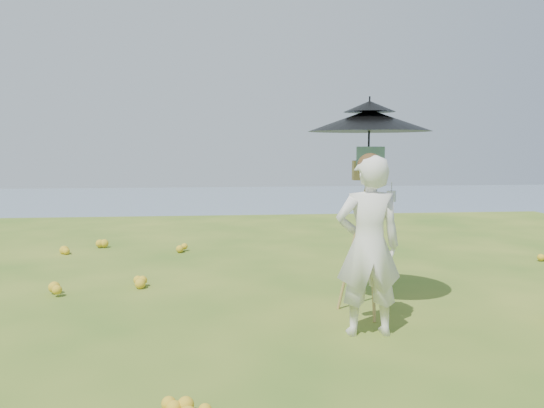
{
  "coord_description": "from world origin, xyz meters",
  "views": [
    {
      "loc": [
        -0.99,
        -5.67,
        1.65
      ],
      "look_at": [
        -0.25,
        1.75,
        0.84
      ],
      "focal_mm": 35.0,
      "sensor_mm": 36.0,
      "label": 1
    }
  ],
  "objects": [
    {
      "name": "ground",
      "position": [
        0.0,
        0.0,
        0.0
      ],
      "size": [
        14.0,
        14.0,
        0.0
      ],
      "primitive_type": "plane",
      "color": "#38671D",
      "rests_on": "ground"
    },
    {
      "name": "shoreline_tier",
      "position": [
        0.0,
        75.0,
        -36.0
      ],
      "size": [
        170.0,
        28.0,
        8.0
      ],
      "primitive_type": "cube",
      "color": "#6E6358",
      "rests_on": "bay_water"
    },
    {
      "name": "bay_water",
      "position": [
        0.0,
        240.0,
        -34.0
      ],
      "size": [
        700.0,
        700.0,
        0.0
      ],
      "primitive_type": "plane",
      "color": "slate",
      "rests_on": "ground"
    },
    {
      "name": "slope_trees",
      "position": [
        0.0,
        35.0,
        -15.0
      ],
      "size": [
        110.0,
        50.0,
        6.0
      ],
      "primitive_type": null,
      "color": "#1B4314",
      "rests_on": "forest_slope"
    },
    {
      "name": "harbor_town",
      "position": [
        0.0,
        75.0,
        -29.5
      ],
      "size": [
        110.0,
        22.0,
        5.0
      ],
      "primitive_type": null,
      "color": "silver",
      "rests_on": "shoreline_tier"
    },
    {
      "name": "moored_boats",
      "position": [
        -12.5,
        161.0,
        -33.65
      ],
      "size": [
        140.0,
        140.0,
        0.7
      ],
      "primitive_type": null,
      "color": "silver",
      "rests_on": "bay_water"
    },
    {
      "name": "wildflowers",
      "position": [
        0.0,
        0.25,
        0.06
      ],
      "size": [
        10.0,
        10.5,
        0.12
      ],
      "primitive_type": null,
      "color": "gold",
      "rests_on": "ground"
    },
    {
      "name": "painter",
      "position": [
        0.29,
        -1.25,
        0.79
      ],
      "size": [
        0.58,
        0.39,
        1.57
      ],
      "primitive_type": "imported",
      "rotation": [
        0.0,
        0.0,
        3.12
      ],
      "color": "white",
      "rests_on": "ground"
    },
    {
      "name": "field_easel",
      "position": [
        0.45,
        -0.66,
        0.82
      ],
      "size": [
        0.67,
        0.67,
        1.65
      ],
      "primitive_type": null,
      "rotation": [
        0.0,
        0.0,
        -0.07
      ],
      "color": "#A78A46",
      "rests_on": "ground"
    },
    {
      "name": "sun_umbrella",
      "position": [
        0.46,
        -0.63,
        1.74
      ],
      "size": [
        1.4,
        1.4,
        0.77
      ],
      "primitive_type": null,
      "rotation": [
        0.0,
        0.0,
        -0.2
      ],
      "color": "black",
      "rests_on": "field_easel"
    },
    {
      "name": "painter_cap",
      "position": [
        0.29,
        -1.25,
        1.53
      ],
      "size": [
        0.24,
        0.28,
        0.1
      ],
      "primitive_type": null,
      "rotation": [
        0.0,
        0.0,
        -0.11
      ],
      "color": "#CC6F7D",
      "rests_on": "painter"
    }
  ]
}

